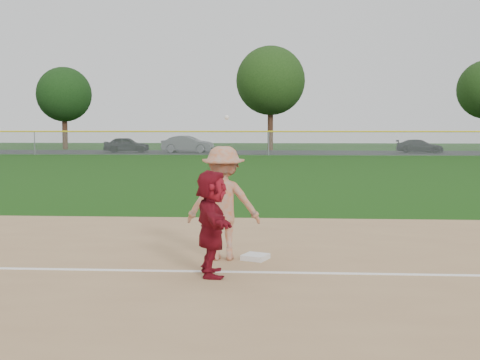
# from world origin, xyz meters

# --- Properties ---
(ground) EXTENTS (160.00, 160.00, 0.00)m
(ground) POSITION_xyz_m (0.00, 0.00, 0.00)
(ground) COLOR #143D0B
(ground) RESTS_ON ground
(foul_line) EXTENTS (60.00, 0.10, 0.01)m
(foul_line) POSITION_xyz_m (0.00, -0.80, 0.03)
(foul_line) COLOR white
(foul_line) RESTS_ON infield_dirt
(parking_asphalt) EXTENTS (120.00, 10.00, 0.01)m
(parking_asphalt) POSITION_xyz_m (0.00, 46.00, 0.01)
(parking_asphalt) COLOR black
(parking_asphalt) RESTS_ON ground
(first_base) EXTENTS (0.53, 0.53, 0.09)m
(first_base) POSITION_xyz_m (0.35, 0.15, 0.07)
(first_base) COLOR silver
(first_base) RESTS_ON infield_dirt
(base_runner) EXTENTS (0.76, 1.60, 1.66)m
(base_runner) POSITION_xyz_m (-0.28, -1.03, 0.85)
(base_runner) COLOR maroon
(base_runner) RESTS_ON infield_dirt
(car_left) EXTENTS (4.38, 2.13, 1.44)m
(car_left) POSITION_xyz_m (-13.33, 45.24, 0.73)
(car_left) COLOR black
(car_left) RESTS_ON parking_asphalt
(car_mid) EXTENTS (4.86, 2.04, 1.56)m
(car_mid) POSITION_xyz_m (-7.59, 45.19, 0.79)
(car_mid) COLOR #505157
(car_mid) RESTS_ON parking_asphalt
(car_right) EXTENTS (4.48, 2.49, 1.23)m
(car_right) POSITION_xyz_m (13.68, 45.48, 0.62)
(car_right) COLOR black
(car_right) RESTS_ON parking_asphalt
(first_base_play) EXTENTS (1.29, 0.75, 2.52)m
(first_base_play) POSITION_xyz_m (-0.21, 0.16, 1.01)
(first_base_play) COLOR #9B9B9D
(first_base_play) RESTS_ON infield_dirt
(outfield_fence) EXTENTS (110.00, 0.12, 110.00)m
(outfield_fence) POSITION_xyz_m (0.00, 40.00, 1.96)
(outfield_fence) COLOR #999EA0
(outfield_fence) RESTS_ON ground
(tree_1) EXTENTS (5.80, 5.80, 8.75)m
(tree_1) POSITION_xyz_m (-22.00, 53.00, 5.83)
(tree_1) COLOR #392014
(tree_1) RESTS_ON ground
(tree_2) EXTENTS (7.00, 7.00, 10.58)m
(tree_2) POSITION_xyz_m (0.00, 51.50, 7.06)
(tree_2) COLOR #392115
(tree_2) RESTS_ON ground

